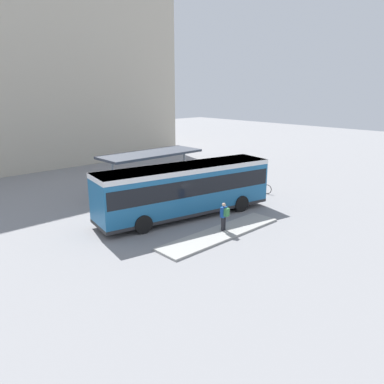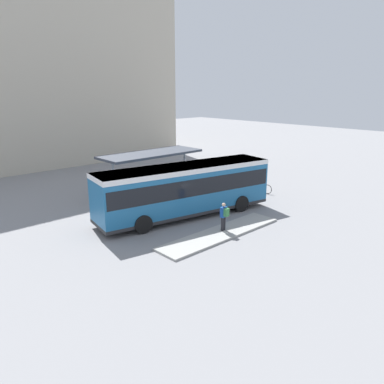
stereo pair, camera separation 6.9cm
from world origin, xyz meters
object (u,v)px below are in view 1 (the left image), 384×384
(bicycle_yellow, at_px, (261,188))
(bicycle_red, at_px, (253,187))
(bicycle_green, at_px, (240,184))
(potted_planter_near_shelter, at_px, (184,188))
(city_bus, at_px, (185,187))
(pedestrian_waiting, at_px, (224,215))
(bicycle_blue, at_px, (245,186))

(bicycle_yellow, xyz_separation_m, bicycle_red, (-0.25, 0.68, -0.03))
(bicycle_red, relative_size, bicycle_green, 1.04)
(bicycle_yellow, relative_size, potted_planter_near_shelter, 1.39)
(city_bus, height_order, bicycle_green, city_bus)
(city_bus, xyz_separation_m, bicycle_green, (7.92, 2.07, -1.60))
(pedestrian_waiting, xyz_separation_m, bicycle_yellow, (8.47, 3.66, -0.68))
(bicycle_blue, distance_m, bicycle_green, 0.70)
(bicycle_red, relative_size, potted_planter_near_shelter, 1.29)
(bicycle_green, height_order, potted_planter_near_shelter, potted_planter_near_shelter)
(pedestrian_waiting, bearing_deg, bicycle_red, -66.18)
(bicycle_yellow, bearing_deg, bicycle_blue, 7.02)
(bicycle_yellow, bearing_deg, city_bus, 81.35)
(city_bus, relative_size, bicycle_yellow, 6.89)
(bicycle_blue, xyz_separation_m, bicycle_green, (0.17, 0.68, -0.03))
(bicycle_yellow, distance_m, bicycle_green, 2.05)
(pedestrian_waiting, xyz_separation_m, bicycle_red, (8.22, 4.34, -0.71))
(city_bus, height_order, bicycle_blue, city_bus)
(bicycle_yellow, relative_size, bicycle_green, 1.13)
(bicycle_red, height_order, bicycle_green, bicycle_red)
(bicycle_red, xyz_separation_m, bicycle_green, (0.03, 1.36, -0.02))
(city_bus, height_order, potted_planter_near_shelter, city_bus)
(potted_planter_near_shelter, bearing_deg, pedestrian_waiting, -114.81)
(bicycle_red, bearing_deg, city_bus, 104.43)
(bicycle_blue, distance_m, potted_planter_near_shelter, 5.24)
(pedestrian_waiting, relative_size, potted_planter_near_shelter, 1.32)
(bicycle_blue, bearing_deg, bicycle_red, -176.94)
(city_bus, height_order, bicycle_yellow, city_bus)
(city_bus, relative_size, bicycle_green, 7.77)
(bicycle_yellow, height_order, bicycle_green, bicycle_yellow)
(bicycle_yellow, distance_m, bicycle_red, 0.72)
(bicycle_blue, xyz_separation_m, potted_planter_near_shelter, (-4.79, 2.10, 0.28))
(bicycle_blue, height_order, bicycle_green, bicycle_blue)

